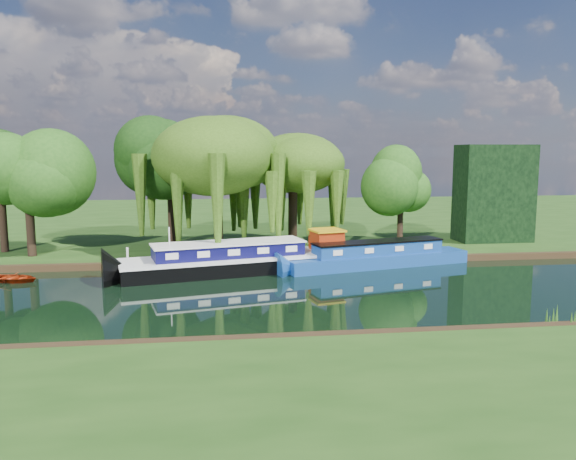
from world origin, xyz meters
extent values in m
plane|color=black|center=(0.00, 0.00, 0.00)|extent=(120.00, 120.00, 0.00)
cube|color=#1A3A0F|center=(0.00, 34.00, 0.23)|extent=(120.00, 52.00, 0.45)
cube|color=black|center=(-2.34, 6.36, 0.39)|extent=(16.04, 6.92, 1.04)
cube|color=silver|center=(-2.34, 6.36, 1.00)|extent=(16.14, 7.00, 0.19)
cube|color=#0C0C3E|center=(-3.19, 6.16, 1.52)|extent=(10.03, 4.63, 0.83)
cube|color=silver|center=(-3.19, 6.16, 1.98)|extent=(10.23, 4.84, 0.10)
cube|color=maroon|center=(3.59, 7.73, 1.76)|extent=(2.30, 2.30, 1.31)
cube|color=#C4930D|center=(3.59, 7.73, 2.48)|extent=(2.56, 2.56, 0.14)
cylinder|color=silver|center=(-6.92, 5.30, 2.15)|extent=(0.09, 0.09, 2.09)
cube|color=navy|center=(7.05, 6.87, 0.37)|extent=(13.45, 5.29, 1.00)
cube|color=navy|center=(7.05, 6.87, 1.28)|extent=(9.44, 3.81, 0.83)
cube|color=black|center=(7.05, 6.87, 1.75)|extent=(9.57, 3.94, 0.11)
cube|color=silver|center=(3.86, 5.22, 1.32)|extent=(0.66, 0.21, 0.35)
cube|color=silver|center=(6.12, 5.77, 1.32)|extent=(0.66, 0.21, 0.35)
cube|color=silver|center=(8.38, 6.31, 1.32)|extent=(0.66, 0.21, 0.35)
cube|color=silver|center=(10.64, 6.86, 1.32)|extent=(0.66, 0.21, 0.35)
imported|color=maroon|center=(-16.29, 5.25, 0.00)|extent=(3.47, 2.92, 0.61)
cylinder|color=black|center=(-3.84, 11.82, 3.31)|extent=(0.74, 0.74, 5.72)
ellipsoid|color=#2A490F|center=(-3.84, 11.82, 7.45)|extent=(7.99, 7.99, 5.16)
cylinder|color=black|center=(1.93, 12.90, 2.86)|extent=(0.68, 0.68, 4.81)
ellipsoid|color=#2A490F|center=(1.93, 12.90, 6.33)|extent=(6.57, 6.57, 4.24)
cylinder|color=black|center=(-17.16, 11.59, 3.76)|extent=(0.66, 0.66, 6.62)
ellipsoid|color=#1C4912|center=(-17.16, 11.59, 6.47)|extent=(5.42, 5.42, 5.42)
cylinder|color=black|center=(-19.73, 13.65, 3.61)|extent=(0.51, 0.51, 6.32)
ellipsoid|color=black|center=(-19.73, 13.65, 6.19)|extent=(4.86, 4.86, 4.86)
cylinder|color=black|center=(-7.49, 15.27, 4.00)|extent=(0.69, 0.69, 7.10)
ellipsoid|color=black|center=(-7.49, 15.27, 6.91)|extent=(5.68, 5.68, 5.68)
cylinder|color=black|center=(10.94, 13.85, 3.06)|extent=(0.45, 0.45, 5.22)
ellipsoid|color=#1C4912|center=(10.94, 13.85, 5.20)|extent=(4.18, 4.18, 4.18)
cube|color=black|center=(19.00, 14.00, 4.45)|extent=(6.00, 3.00, 8.00)
cylinder|color=silver|center=(0.50, 10.50, 1.55)|extent=(0.10, 0.10, 2.20)
sphere|color=white|center=(0.50, 10.50, 2.83)|extent=(0.36, 0.36, 0.36)
cylinder|color=silver|center=(-10.00, 8.40, 0.95)|extent=(0.16, 0.16, 1.00)
cylinder|color=silver|center=(-4.00, 8.40, 0.95)|extent=(0.16, 0.16, 1.00)
cylinder|color=silver|center=(3.00, 8.40, 0.95)|extent=(0.16, 0.16, 1.00)
cylinder|color=silver|center=(9.00, 8.40, 0.95)|extent=(0.16, 0.16, 1.00)
cone|color=#1B4F15|center=(11.00, -7.70, 0.55)|extent=(1.20, 1.20, 1.10)
camera|label=1|loc=(-3.97, -30.09, 7.83)|focal=35.00mm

